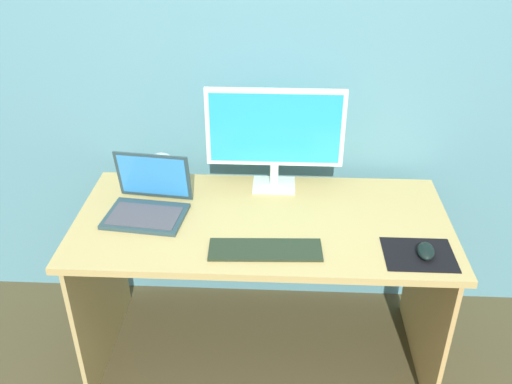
{
  "coord_description": "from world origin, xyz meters",
  "views": [
    {
      "loc": [
        0.06,
        -1.82,
        1.92
      ],
      "look_at": [
        -0.02,
        -0.02,
        0.86
      ],
      "focal_mm": 39.04,
      "sensor_mm": 36.0,
      "label": 1
    }
  ],
  "objects_px": {
    "keyboard_external": "(265,250)",
    "mouse": "(426,251)",
    "laptop": "(148,202)",
    "monitor": "(275,133)",
    "fishbowl": "(162,170)"
  },
  "relations": [
    {
      "from": "laptop",
      "to": "mouse",
      "type": "relative_size",
      "value": 3.32
    },
    {
      "from": "keyboard_external",
      "to": "mouse",
      "type": "xyz_separation_m",
      "value": [
        0.57,
        -0.0,
        0.02
      ]
    },
    {
      "from": "monitor",
      "to": "mouse",
      "type": "height_order",
      "value": "monitor"
    },
    {
      "from": "fishbowl",
      "to": "keyboard_external",
      "type": "height_order",
      "value": "fishbowl"
    },
    {
      "from": "laptop",
      "to": "mouse",
      "type": "height_order",
      "value": "laptop"
    },
    {
      "from": "monitor",
      "to": "keyboard_external",
      "type": "xyz_separation_m",
      "value": [
        -0.02,
        -0.47,
        -0.25
      ]
    },
    {
      "from": "monitor",
      "to": "laptop",
      "type": "xyz_separation_m",
      "value": [
        -0.49,
        -0.23,
        -0.2
      ]
    },
    {
      "from": "keyboard_external",
      "to": "mouse",
      "type": "bearing_deg",
      "value": -2.5
    },
    {
      "from": "keyboard_external",
      "to": "fishbowl",
      "type": "bearing_deg",
      "value": 132.41
    },
    {
      "from": "mouse",
      "to": "keyboard_external",
      "type": "bearing_deg",
      "value": -171.51
    },
    {
      "from": "keyboard_external",
      "to": "laptop",
      "type": "bearing_deg",
      "value": 151.32
    },
    {
      "from": "laptop",
      "to": "keyboard_external",
      "type": "bearing_deg",
      "value": -26.41
    },
    {
      "from": "laptop",
      "to": "keyboard_external",
      "type": "relative_size",
      "value": 0.82
    },
    {
      "from": "fishbowl",
      "to": "keyboard_external",
      "type": "relative_size",
      "value": 0.36
    },
    {
      "from": "laptop",
      "to": "fishbowl",
      "type": "height_order",
      "value": "laptop"
    }
  ]
}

